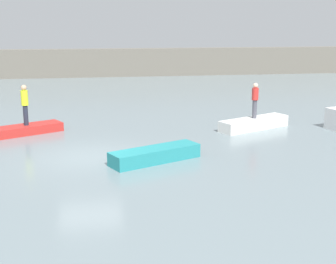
# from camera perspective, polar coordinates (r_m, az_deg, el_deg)

# --- Properties ---
(ground_plane) EXTENTS (120.00, 120.00, 0.00)m
(ground_plane) POSITION_cam_1_polar(r_m,az_deg,el_deg) (18.88, -9.50, -3.01)
(ground_plane) COLOR slate
(embankment_wall) EXTENTS (80.00, 1.20, 2.59)m
(embankment_wall) POSITION_cam_1_polar(r_m,az_deg,el_deg) (45.37, -9.32, 8.17)
(embankment_wall) COLOR #666056
(embankment_wall) RESTS_ON ground_plane
(rowboat_red) EXTENTS (3.40, 2.47, 0.41)m
(rowboat_red) POSITION_cam_1_polar(r_m,az_deg,el_deg) (23.38, -16.58, 0.30)
(rowboat_red) COLOR red
(rowboat_red) RESTS_ON ground_plane
(rowboat_teal) EXTENTS (3.65, 2.40, 0.52)m
(rowboat_teal) POSITION_cam_1_polar(r_m,az_deg,el_deg) (18.05, -1.54, -2.73)
(rowboat_teal) COLOR teal
(rowboat_teal) RESTS_ON ground_plane
(rowboat_white) EXTENTS (3.90, 2.52, 0.54)m
(rowboat_white) POSITION_cam_1_polar(r_m,az_deg,el_deg) (23.76, 10.26, 1.01)
(rowboat_white) COLOR white
(rowboat_white) RESTS_ON ground_plane
(person_hiviz_shirt) EXTENTS (0.32, 0.32, 1.91)m
(person_hiviz_shirt) POSITION_cam_1_polar(r_m,az_deg,el_deg) (23.13, -16.79, 3.40)
(person_hiviz_shirt) COLOR #232838
(person_hiviz_shirt) RESTS_ON rowboat_red
(person_red_shirt) EXTENTS (0.32, 0.32, 1.73)m
(person_red_shirt) POSITION_cam_1_polar(r_m,az_deg,el_deg) (23.53, 10.39, 3.96)
(person_red_shirt) COLOR #4C4C56
(person_red_shirt) RESTS_ON rowboat_white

